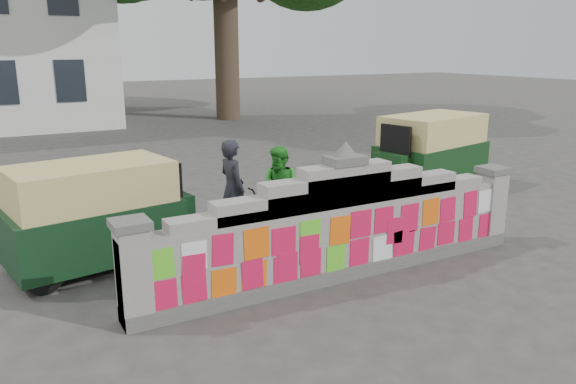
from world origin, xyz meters
name	(u,v)px	position (x,y,z in m)	size (l,w,h in m)	color
ground	(342,276)	(0.00, 0.00, 0.00)	(100.00, 100.00, 0.00)	#383533
parapet_wall	(344,228)	(0.00, -0.01, 0.75)	(6.48, 0.44, 2.01)	#4C4C49
cyclist_bike	(233,223)	(-0.94, 1.78, 0.47)	(0.63, 1.80, 0.95)	black
cyclist_rider	(233,204)	(-0.94, 1.78, 0.80)	(0.59, 0.38, 1.61)	black
pedestrian	(281,191)	(0.17, 2.17, 0.79)	(0.77, 0.60, 1.58)	green
rickshaw_left	(98,213)	(-2.98, 2.22, 0.83)	(2.97, 1.72, 1.60)	black
rickshaw_right	(430,151)	(4.84, 3.42, 0.90)	(3.23, 1.98, 1.73)	black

